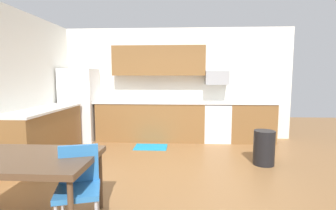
{
  "coord_description": "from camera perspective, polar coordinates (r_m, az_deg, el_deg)",
  "views": [
    {
      "loc": [
        0.26,
        -3.72,
        1.53
      ],
      "look_at": [
        0.0,
        1.0,
        1.0
      ],
      "focal_mm": 27.29,
      "sensor_mm": 36.0,
      "label": 1
    }
  ],
  "objects": [
    {
      "name": "ground_plane",
      "position": [
        4.03,
        -0.82,
        -15.93
      ],
      "size": [
        12.0,
        12.0,
        0.0
      ],
      "primitive_type": "plane",
      "color": "olive"
    },
    {
      "name": "wall_back",
      "position": [
        6.37,
        0.82,
        4.79
      ],
      "size": [
        5.8,
        0.1,
        2.7
      ],
      "primitive_type": "cube",
      "color": "white",
      "rests_on": "ground"
    },
    {
      "name": "cabinet_run_back",
      "position": [
        6.16,
        -3.86,
        -3.71
      ],
      "size": [
        2.53,
        0.6,
        0.9
      ],
      "primitive_type": "cube",
      "color": "brown",
      "rests_on": "ground"
    },
    {
      "name": "cabinet_run_back_right",
      "position": [
        6.33,
        18.07,
        -3.74
      ],
      "size": [
        1.02,
        0.6,
        0.9
      ],
      "primitive_type": "cube",
      "color": "brown",
      "rests_on": "ground"
    },
    {
      "name": "cabinet_run_left",
      "position": [
        5.3,
        -25.94,
        -6.0
      ],
      "size": [
        0.6,
        2.0,
        0.9
      ],
      "primitive_type": "cube",
      "color": "brown",
      "rests_on": "ground"
    },
    {
      "name": "countertop_back",
      "position": [
        6.05,
        0.68,
        0.62
      ],
      "size": [
        4.8,
        0.64,
        0.04
      ],
      "primitive_type": "cube",
      "color": "silver",
      "rests_on": "cabinet_run_back"
    },
    {
      "name": "countertop_left",
      "position": [
        5.23,
        -26.2,
        -0.96
      ],
      "size": [
        0.64,
        2.0,
        0.04
      ],
      "primitive_type": "cube",
      "color": "silver",
      "rests_on": "cabinet_run_left"
    },
    {
      "name": "upper_cabinets_back",
      "position": [
        6.18,
        -2.07,
        9.83
      ],
      "size": [
        2.2,
        0.34,
        0.7
      ],
      "primitive_type": "cube",
      "color": "brown"
    },
    {
      "name": "refrigerator",
      "position": [
        6.45,
        -19.08,
        0.06
      ],
      "size": [
        0.76,
        0.7,
        1.71
      ],
      "primitive_type": "cube",
      "color": "white",
      "rests_on": "ground"
    },
    {
      "name": "oven_range",
      "position": [
        6.17,
        10.75,
        -3.75
      ],
      "size": [
        0.6,
        0.6,
        0.91
      ],
      "color": "white",
      "rests_on": "ground"
    },
    {
      "name": "microwave",
      "position": [
        6.17,
        10.84,
        5.97
      ],
      "size": [
        0.54,
        0.36,
        0.32
      ],
      "primitive_type": "cube",
      "color": "#9EA0A5"
    },
    {
      "name": "sink_basin",
      "position": [
        6.09,
        -3.31,
        0.27
      ],
      "size": [
        0.48,
        0.4,
        0.14
      ],
      "primitive_type": "cube",
      "color": "#A5A8AD",
      "rests_on": "countertop_back"
    },
    {
      "name": "sink_faucet",
      "position": [
        6.25,
        -3.13,
        1.9
      ],
      "size": [
        0.02,
        0.02,
        0.24
      ],
      "primitive_type": "cylinder",
      "color": "#B2B5BA",
      "rests_on": "countertop_back"
    },
    {
      "name": "dining_table",
      "position": [
        3.0,
        -29.42,
        -11.09
      ],
      "size": [
        1.4,
        0.9,
        0.73
      ],
      "color": "brown",
      "rests_on": "ground"
    },
    {
      "name": "chair_near_table",
      "position": [
        2.73,
        -19.38,
        -16.06
      ],
      "size": [
        0.5,
        0.5,
        0.85
      ],
      "color": "#2D72B7",
      "rests_on": "ground"
    },
    {
      "name": "trash_bin",
      "position": [
        4.79,
        20.65,
        -8.9
      ],
      "size": [
        0.36,
        0.36,
        0.6
      ],
      "primitive_type": "cylinder",
      "color": "black",
      "rests_on": "ground"
    },
    {
      "name": "floor_mat",
      "position": [
        5.62,
        -3.86,
        -9.35
      ],
      "size": [
        0.7,
        0.5,
        0.01
      ],
      "primitive_type": "cube",
      "color": "#198CBF",
      "rests_on": "ground"
    }
  ]
}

